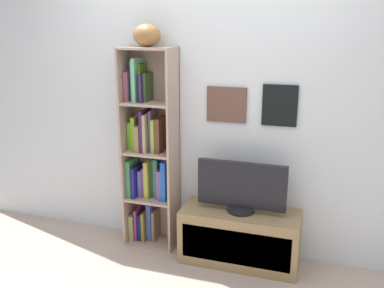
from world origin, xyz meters
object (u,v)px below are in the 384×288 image
object	(u,v)px
football	(147,35)
tv_stand	(240,237)
bookshelf	(149,156)
television	(241,188)

from	to	relation	value
football	tv_stand	distance (m)	1.78
bookshelf	football	xyz separation A→B (m)	(0.03, -0.03, 1.01)
tv_stand	television	bearing A→B (deg)	90.00
tv_stand	football	bearing A→B (deg)	175.50
football	television	xyz separation A→B (m)	(0.81, -0.06, -1.16)
football	television	size ratio (longest dim) A/B	0.37
bookshelf	tv_stand	size ratio (longest dim) A/B	1.80
football	television	world-z (taller)	football
bookshelf	television	bearing A→B (deg)	-6.33
tv_stand	television	size ratio (longest dim) A/B	1.35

